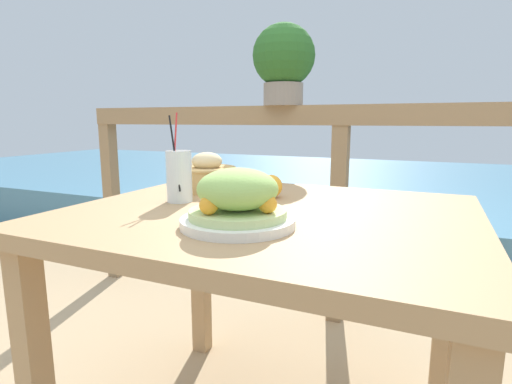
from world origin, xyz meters
TOP-DOWN VIEW (x-y plane):
  - patio_table at (0.00, 0.00)m, footprint 1.02×0.87m
  - railing_fence at (0.00, 0.85)m, footprint 2.80×0.08m
  - sea_backdrop at (0.00, 3.35)m, footprint 12.00×4.00m
  - salad_plate at (-0.00, -0.19)m, footprint 0.25×0.25m
  - drink_glass at (-0.27, -0.01)m, footprint 0.08×0.07m
  - bread_basket at (-0.29, 0.18)m, footprint 0.19×0.19m
  - potted_plant at (-0.28, 0.85)m, footprint 0.29×0.29m
  - orange_near_basket at (-0.06, 0.15)m, footprint 0.07×0.07m

SIDE VIEW (x-z plane):
  - sea_backdrop at x=0.00m, z-range 0.00..0.36m
  - patio_table at x=0.00m, z-range 0.26..0.98m
  - orange_near_basket at x=-0.06m, z-range 0.72..0.79m
  - railing_fence at x=0.00m, z-range 0.26..1.28m
  - bread_basket at x=-0.29m, z-range 0.71..0.84m
  - salad_plate at x=0.00m, z-range 0.71..0.84m
  - drink_glass at x=-0.27m, z-range 0.67..0.92m
  - potted_plant at x=-0.28m, z-range 1.04..1.40m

